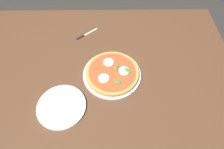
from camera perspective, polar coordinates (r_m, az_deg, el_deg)
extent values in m
plane|color=#2D2B28|center=(1.64, -3.25, -14.20)|extent=(6.00, 6.00, 0.00)
cube|color=#4C301E|center=(1.04, -5.00, -0.78)|extent=(1.57, 1.13, 0.04)
cube|color=#4C301E|center=(1.79, -26.62, 5.74)|extent=(0.07, 0.07, 0.66)
cube|color=#4C301E|center=(1.73, 20.79, 6.35)|extent=(0.07, 0.07, 0.66)
cylinder|color=#B2B2B7|center=(1.01, 0.00, -0.13)|extent=(0.31, 0.31, 0.01)
cylinder|color=#C6843F|center=(1.00, 0.05, 0.36)|extent=(0.28, 0.28, 0.02)
cylinder|color=#CC4723|center=(0.99, 0.05, 0.73)|extent=(0.25, 0.25, 0.00)
cylinder|color=beige|center=(0.99, 3.65, 1.00)|extent=(0.06, 0.06, 0.00)
cylinder|color=beige|center=(1.02, -1.07, 3.75)|extent=(0.06, 0.06, 0.00)
cylinder|color=beige|center=(0.96, -2.55, -1.12)|extent=(0.06, 0.06, 0.00)
ellipsoid|color=#337F38|center=(1.00, 1.39, 2.20)|extent=(0.03, 0.04, 0.00)
ellipsoid|color=#337F38|center=(0.99, 4.80, 1.07)|extent=(0.05, 0.04, 0.00)
ellipsoid|color=#337F38|center=(0.95, 1.67, -2.11)|extent=(0.04, 0.03, 0.00)
cylinder|color=white|center=(0.95, -15.07, -9.35)|extent=(0.24, 0.24, 0.01)
cube|color=black|center=(1.22, -9.58, 11.10)|extent=(0.05, 0.04, 0.01)
cube|color=silver|center=(1.25, -6.52, 12.71)|extent=(0.09, 0.07, 0.00)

